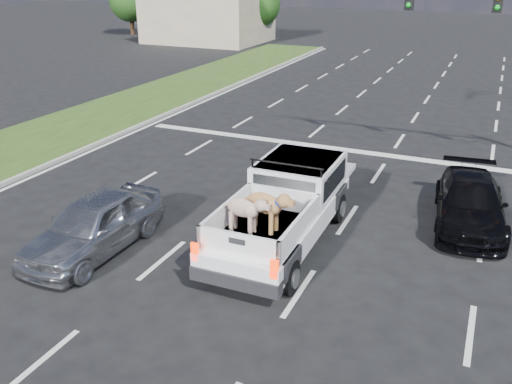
# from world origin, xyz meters

# --- Properties ---
(ground) EXTENTS (160.00, 160.00, 0.00)m
(ground) POSITION_xyz_m (0.00, 0.00, 0.00)
(ground) COLOR black
(ground) RESTS_ON ground
(road_markings) EXTENTS (17.75, 60.00, 0.01)m
(road_markings) POSITION_xyz_m (0.00, 6.56, 0.01)
(road_markings) COLOR silver
(road_markings) RESTS_ON ground
(grass_median_left) EXTENTS (5.00, 60.00, 0.10)m
(grass_median_left) POSITION_xyz_m (-11.50, 6.00, 0.05)
(grass_median_left) COLOR #284214
(grass_median_left) RESTS_ON ground
(curb_left) EXTENTS (0.15, 60.00, 0.14)m
(curb_left) POSITION_xyz_m (-9.05, 6.00, 0.07)
(curb_left) COLOR #99948C
(curb_left) RESTS_ON ground
(building_left) EXTENTS (10.00, 8.00, 4.40)m
(building_left) POSITION_xyz_m (-20.00, 36.00, 2.20)
(building_left) COLOR #BDAA90
(building_left) RESTS_ON ground
(tree_far_a) EXTENTS (4.20, 4.20, 5.40)m
(tree_far_a) POSITION_xyz_m (-30.00, 38.00, 3.29)
(tree_far_a) COLOR #332114
(tree_far_a) RESTS_ON ground
(tree_far_b) EXTENTS (4.20, 4.20, 5.40)m
(tree_far_b) POSITION_xyz_m (-24.00, 38.00, 3.29)
(tree_far_b) COLOR #332114
(tree_far_b) RESTS_ON ground
(tree_far_c) EXTENTS (4.20, 4.20, 5.40)m
(tree_far_c) POSITION_xyz_m (-16.00, 38.00, 3.29)
(tree_far_c) COLOR #332114
(tree_far_c) RESTS_ON ground
(pickup_truck) EXTENTS (2.18, 5.66, 2.11)m
(pickup_truck) POSITION_xyz_m (0.56, 2.11, 0.99)
(pickup_truck) COLOR black
(pickup_truck) RESTS_ON ground
(silver_sedan) EXTENTS (1.74, 4.19, 1.42)m
(silver_sedan) POSITION_xyz_m (-3.50, -0.24, 0.71)
(silver_sedan) COLOR #ABADB3
(silver_sedan) RESTS_ON ground
(black_coupe) EXTENTS (2.24, 4.51, 1.26)m
(black_coupe) POSITION_xyz_m (4.81, 5.07, 0.63)
(black_coupe) COLOR black
(black_coupe) RESTS_ON ground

